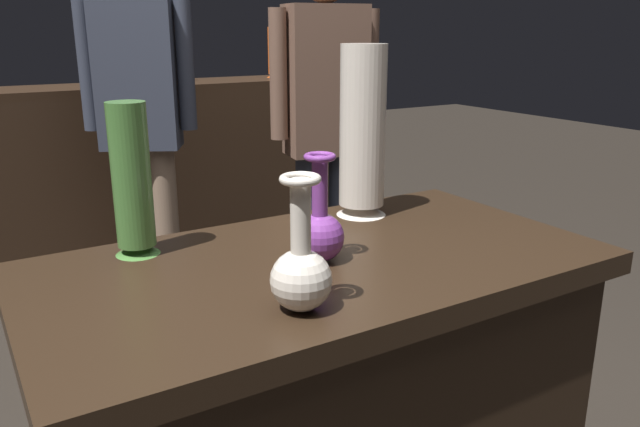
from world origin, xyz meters
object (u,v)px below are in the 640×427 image
at_px(vase_tall_behind, 363,133).
at_px(vase_right_accent, 132,182).
at_px(vase_left_accent, 301,269).
at_px(shelf_vase_far_right, 273,53).
at_px(visitor_center_back, 140,113).
at_px(visitor_near_right, 325,121).
at_px(vase_centerpiece, 320,229).
at_px(shelf_vase_right, 184,73).

relative_size(vase_tall_behind, vase_right_accent, 1.32).
height_order(vase_left_accent, shelf_vase_far_right, shelf_vase_far_right).
relative_size(shelf_vase_far_right, visitor_center_back, 0.18).
height_order(vase_tall_behind, visitor_near_right, visitor_near_right).
height_order(vase_tall_behind, visitor_center_back, visitor_center_back).
bearing_deg(visitor_center_back, shelf_vase_far_right, -118.23).
bearing_deg(visitor_near_right, shelf_vase_far_right, -96.24).
bearing_deg(vase_tall_behind, visitor_near_right, 63.33).
xyz_separation_m(vase_centerpiece, vase_tall_behind, (0.27, 0.23, 0.14)).
height_order(vase_centerpiece, vase_right_accent, vase_right_accent).
distance_m(vase_right_accent, visitor_center_back, 1.42).
bearing_deg(vase_centerpiece, visitor_center_back, 86.74).
relative_size(shelf_vase_far_right, visitor_near_right, 0.18).
bearing_deg(vase_right_accent, vase_tall_behind, -0.62).
bearing_deg(shelf_vase_far_right, shelf_vase_right, 175.82).
height_order(visitor_near_right, visitor_center_back, visitor_center_back).
bearing_deg(vase_tall_behind, visitor_center_back, 97.27).
xyz_separation_m(vase_left_accent, vase_right_accent, (-0.16, 0.42, 0.08)).
height_order(shelf_vase_far_right, visitor_near_right, visitor_near_right).
xyz_separation_m(shelf_vase_far_right, visitor_near_right, (-0.31, -1.07, -0.23)).
relative_size(vase_tall_behind, visitor_center_back, 0.27).
distance_m(shelf_vase_right, visitor_near_right, 1.13).
relative_size(vase_left_accent, visitor_near_right, 0.15).
bearing_deg(visitor_near_right, shelf_vase_right, -69.31).
bearing_deg(vase_left_accent, shelf_vase_far_right, 63.64).
bearing_deg(shelf_vase_right, shelf_vase_far_right, -4.18).
xyz_separation_m(vase_centerpiece, vase_right_accent, (-0.31, 0.24, 0.09)).
bearing_deg(visitor_near_right, vase_centerpiece, 67.89).
distance_m(vase_left_accent, vase_right_accent, 0.46).
height_order(vase_left_accent, vase_right_accent, vase_right_accent).
height_order(shelf_vase_right, visitor_center_back, visitor_center_back).
xyz_separation_m(shelf_vase_far_right, visitor_center_back, (-0.96, -0.63, -0.20)).
xyz_separation_m(vase_tall_behind, visitor_near_right, (0.47, 0.93, -0.12)).
height_order(vase_right_accent, shelf_vase_right, vase_right_accent).
distance_m(vase_right_accent, visitor_near_right, 1.40).
height_order(vase_left_accent, visitor_near_right, visitor_near_right).
bearing_deg(visitor_center_back, vase_centerpiece, 115.11).
bearing_deg(vase_right_accent, visitor_near_right, 41.55).
height_order(vase_left_accent, visitor_center_back, visitor_center_back).
relative_size(vase_right_accent, shelf_vase_far_right, 1.16).
bearing_deg(shelf_vase_far_right, vase_centerpiece, -115.15).
distance_m(shelf_vase_right, visitor_center_back, 0.81).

